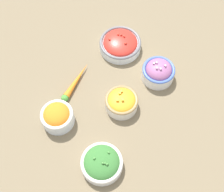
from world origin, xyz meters
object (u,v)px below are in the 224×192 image
at_px(bowl_carrots, 57,116).
at_px(loose_carrot, 75,83).
at_px(bowl_red_onion, 158,72).
at_px(bowl_broccoli, 102,163).
at_px(bowl_cherry_tomatoes, 120,44).
at_px(bowl_squash, 122,102).

relative_size(bowl_carrots, loose_carrot, 0.64).
relative_size(bowl_red_onion, bowl_broccoli, 0.89).
bearing_deg(loose_carrot, bowl_red_onion, -56.41).
bearing_deg(bowl_broccoli, bowl_red_onion, 12.63).
bearing_deg(bowl_cherry_tomatoes, bowl_squash, -136.21).
distance_m(bowl_red_onion, bowl_squash, 0.18).
height_order(bowl_broccoli, bowl_carrots, bowl_carrots).
relative_size(bowl_broccoli, bowl_carrots, 1.22).
height_order(bowl_squash, bowl_carrots, bowl_carrots).
xyz_separation_m(bowl_red_onion, bowl_broccoli, (-0.38, -0.09, -0.01)).
bearing_deg(bowl_cherry_tomatoes, bowl_broccoli, -144.27).
relative_size(bowl_broccoli, bowl_squash, 1.17).
bearing_deg(bowl_squash, bowl_carrots, 148.35).
height_order(bowl_red_onion, bowl_squash, bowl_red_onion).
height_order(bowl_squash, bowl_cherry_tomatoes, bowl_squash).
relative_size(bowl_squash, loose_carrot, 0.66).
bearing_deg(bowl_red_onion, bowl_carrots, 160.40).
height_order(bowl_cherry_tomatoes, loose_carrot, bowl_cherry_tomatoes).
bearing_deg(bowl_red_onion, bowl_squash, 175.34).
bearing_deg(loose_carrot, bowl_broccoli, -133.85).
relative_size(bowl_red_onion, bowl_squash, 1.04).
bearing_deg(bowl_cherry_tomatoes, bowl_carrots, -171.21).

